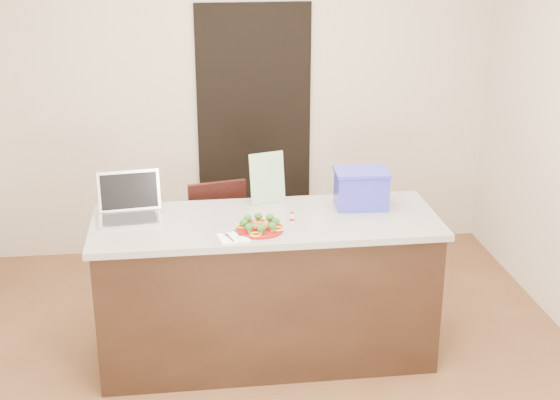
{
  "coord_description": "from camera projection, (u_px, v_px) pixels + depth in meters",
  "views": [
    {
      "loc": [
        -0.47,
        -4.02,
        2.62
      ],
      "look_at": [
        0.08,
        0.2,
        1.06
      ],
      "focal_mm": 50.0,
      "sensor_mm": 36.0,
      "label": 1
    }
  ],
  "objects": [
    {
      "name": "yogurt_bottle",
      "position": [
        292.0,
        218.0,
        4.57
      ],
      "size": [
        0.03,
        0.03,
        0.06
      ],
      "rotation": [
        0.0,
        0.0,
        -0.35
      ],
      "color": "silver",
      "rests_on": "island"
    },
    {
      "name": "leaflet",
      "position": [
        267.0,
        178.0,
        4.84
      ],
      "size": [
        0.23,
        0.11,
        0.32
      ],
      "primitive_type": "cube",
      "rotation": [
        -0.14,
        0.0,
        0.27
      ],
      "color": "silver",
      "rests_on": "island"
    },
    {
      "name": "pepper_rings",
      "position": [
        260.0,
        227.0,
        4.45
      ],
      "size": [
        0.26,
        0.26,
        0.01
      ],
      "color": "yellow",
      "rests_on": "plate"
    },
    {
      "name": "island",
      "position": [
        267.0,
        289.0,
        4.78
      ],
      "size": [
        2.06,
        0.76,
        0.92
      ],
      "color": "black",
      "rests_on": "ground"
    },
    {
      "name": "blue_box",
      "position": [
        361.0,
        188.0,
        4.78
      ],
      "size": [
        0.34,
        0.26,
        0.24
      ],
      "rotation": [
        0.0,
        0.0,
        -0.06
      ],
      "color": "#3234B7",
      "rests_on": "island"
    },
    {
      "name": "broccoli",
      "position": [
        260.0,
        222.0,
        4.44
      ],
      "size": [
        0.23,
        0.23,
        0.04
      ],
      "color": "#1C4813",
      "rests_on": "plate"
    },
    {
      "name": "doorway",
      "position": [
        254.0,
        130.0,
        6.22
      ],
      "size": [
        0.9,
        0.02,
        2.0
      ],
      "primitive_type": "cube",
      "color": "black",
      "rests_on": "ground"
    },
    {
      "name": "meatballs",
      "position": [
        260.0,
        225.0,
        4.44
      ],
      "size": [
        0.1,
        0.09,
        0.04
      ],
      "color": "olive",
      "rests_on": "plate"
    },
    {
      "name": "ground",
      "position": [
        272.0,
        376.0,
        4.71
      ],
      "size": [
        4.0,
        4.0,
        0.0
      ],
      "primitive_type": "plane",
      "color": "brown",
      "rests_on": "ground"
    },
    {
      "name": "knife",
      "position": [
        239.0,
        237.0,
        4.34
      ],
      "size": [
        0.04,
        0.17,
        0.01
      ],
      "rotation": [
        0.0,
        0.0,
        0.25
      ],
      "color": "white",
      "rests_on": "napkin"
    },
    {
      "name": "napkin",
      "position": [
        233.0,
        238.0,
        4.35
      ],
      "size": [
        0.19,
        0.19,
        0.01
      ],
      "primitive_type": "cube",
      "rotation": [
        0.0,
        0.0,
        0.18
      ],
      "color": "white",
      "rests_on": "island"
    },
    {
      "name": "room_shell",
      "position": [
        271.0,
        114.0,
        4.15
      ],
      "size": [
        4.0,
        4.0,
        4.0
      ],
      "color": "white",
      "rests_on": "ground"
    },
    {
      "name": "fork",
      "position": [
        230.0,
        236.0,
        4.36
      ],
      "size": [
        0.05,
        0.14,
        0.0
      ],
      "rotation": [
        0.0,
        0.0,
        0.34
      ],
      "color": "silver",
      "rests_on": "napkin"
    },
    {
      "name": "laptop",
      "position": [
        129.0,
        205.0,
        4.64
      ],
      "size": [
        0.39,
        0.33,
        0.26
      ],
      "rotation": [
        0.0,
        0.0,
        0.11
      ],
      "color": "silver",
      "rests_on": "island"
    },
    {
      "name": "chair",
      "position": [
        219.0,
        241.0,
        5.33
      ],
      "size": [
        0.47,
        0.48,
        0.91
      ],
      "rotation": [
        0.0,
        0.0,
        0.19
      ],
      "color": "black",
      "rests_on": "ground"
    },
    {
      "name": "plate",
      "position": [
        260.0,
        229.0,
        4.45
      ],
      "size": [
        0.27,
        0.27,
        0.02
      ],
      "rotation": [
        0.0,
        0.0,
        0.22
      ],
      "color": "maroon",
      "rests_on": "island"
    }
  ]
}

